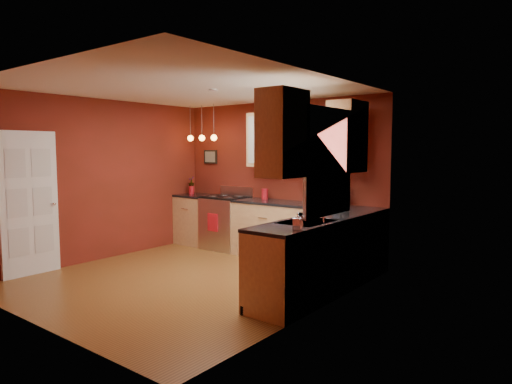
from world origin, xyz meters
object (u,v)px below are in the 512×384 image
Objects in this scene: sink at (307,224)px; red_canister at (265,194)px; gas_range at (226,222)px; coffee_maker at (340,196)px; soap_pump at (298,221)px.

red_canister is (-1.85, 1.64, 0.12)m from sink.
coffee_maker reaches higher than gas_range.
coffee_maker is 1.59× the size of soap_pump.
sink reaches higher than gas_range.
coffee_maker reaches higher than sink.
soap_pump is at bearing -55.66° from coffee_maker.
soap_pump is at bearing -35.80° from gas_range.
coffee_maker is (-0.42, 1.65, 0.16)m from sink.
gas_range is at bearing 144.20° from soap_pump.
gas_range is at bearing -158.17° from coffee_maker.
soap_pump is (2.07, -2.19, 0.00)m from red_canister.
coffee_maker is at bearing 104.39° from sink.
sink is 0.60m from soap_pump.
red_canister is 1.43m from coffee_maker.
sink is at bearing 111.93° from soap_pump.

